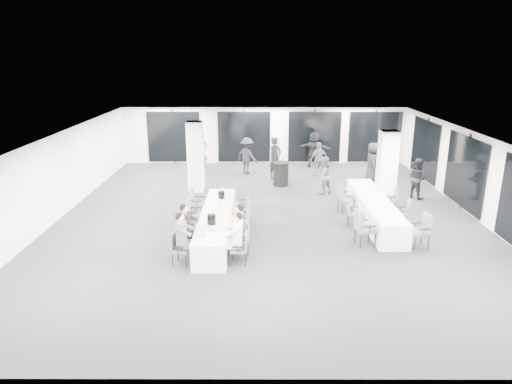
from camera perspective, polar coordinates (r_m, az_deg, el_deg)
room at (r=16.17m, az=4.52°, el=2.77°), size 14.04×16.04×2.84m
column_left at (r=18.32m, az=-7.57°, el=4.40°), size 0.60×0.60×2.80m
column_right at (r=16.65m, az=16.01°, el=2.61°), size 0.60×0.60×2.80m
banquet_table_main at (r=13.89m, az=-4.97°, el=-4.04°), size 0.90×5.00×0.75m
banquet_table_side at (r=15.58m, az=14.55°, el=-2.18°), size 0.90×5.00×0.75m
cocktail_table at (r=19.11m, az=3.13°, el=2.29°), size 0.72×0.72×1.00m
chair_main_left_near at (r=12.18m, az=-9.66°, el=-6.72°), size 0.52×0.55×0.87m
chair_main_left_second at (r=12.78m, az=-9.18°, el=-5.50°), size 0.48×0.53×0.88m
chair_main_left_mid at (r=13.58m, az=-8.64°, el=-3.96°), size 0.50×0.55×0.94m
chair_main_left_fourth at (r=14.49m, az=-8.07°, el=-2.53°), size 0.56×0.60×0.96m
chair_main_left_far at (r=15.50m, az=-7.54°, el=-1.13°), size 0.53×0.59×0.99m
chair_main_right_near at (r=12.01m, az=-1.82°, el=-6.81°), size 0.45×0.51×0.88m
chair_main_right_second at (r=12.60m, az=-1.71°, el=-5.50°), size 0.56×0.59×0.93m
chair_main_right_mid at (r=13.52m, az=-1.58°, el=-3.89°), size 0.52×0.56×0.92m
chair_main_right_fourth at (r=14.46m, az=-1.46°, el=-2.46°), size 0.56×0.59×0.93m
chair_main_right_far at (r=15.30m, az=-1.39°, el=-1.46°), size 0.51×0.55×0.88m
chair_side_left_near at (r=13.45m, az=13.21°, el=-4.19°), size 0.61×0.64×1.03m
chair_side_left_mid at (r=14.95m, az=11.91°, el=-2.34°), size 0.47×0.51×0.86m
chair_side_left_far at (r=16.21m, az=10.95°, el=-0.52°), size 0.58×0.61×0.97m
chair_side_right_near at (r=13.85m, az=20.07°, el=-4.30°), size 0.57×0.61×0.98m
chair_side_right_mid at (r=15.34m, az=17.98°, el=-2.32°), size 0.52×0.54×0.86m
chair_side_right_far at (r=16.62m, az=16.58°, el=-0.58°), size 0.51×0.56×0.93m
seated_guest_a at (r=12.02m, az=-9.01°, el=-5.38°), size 0.50×0.38×1.44m
seated_guest_b at (r=12.64m, az=-8.54°, el=-4.22°), size 0.50×0.38×1.44m
seated_guest_c at (r=11.90m, az=-2.60°, el=-5.42°), size 0.50×0.38×1.44m
seated_guest_d at (r=12.48m, az=-2.47°, el=-4.32°), size 0.50×0.38×1.44m
standing_guest_a at (r=20.17m, az=2.42°, el=4.64°), size 0.97×0.96×2.08m
standing_guest_b at (r=18.04m, az=8.45°, el=2.38°), size 0.96×0.84×1.71m
standing_guest_c at (r=20.90m, az=-1.15°, el=4.83°), size 1.36×1.24×1.90m
standing_guest_d at (r=20.76m, az=7.88°, el=4.37°), size 1.17×0.96×1.74m
standing_guest_e at (r=20.01m, az=14.33°, el=3.86°), size 0.64×0.99×1.97m
standing_guest_f at (r=22.32m, az=7.29°, el=5.59°), size 1.94×1.42×1.98m
standing_guest_g at (r=21.26m, az=-6.87°, el=5.27°), size 0.95×0.85×2.15m
standing_guest_h at (r=18.42m, az=19.52°, el=1.96°), size 0.91×0.99×1.76m
ice_bucket_near at (r=12.82m, az=-5.59°, el=-3.44°), size 0.24×0.24×0.28m
ice_bucket_far at (r=15.05m, az=-4.34°, el=-0.36°), size 0.21×0.21×0.24m
water_bottle_a at (r=11.95m, az=-6.54°, el=-5.22°), size 0.06×0.06×0.20m
water_bottle_b at (r=13.90m, az=-4.38°, el=-1.84°), size 0.08×0.08×0.24m
water_bottle_c at (r=15.47m, az=-4.11°, el=0.11°), size 0.07×0.07×0.23m
plate_a at (r=12.42m, az=-5.60°, el=-4.74°), size 0.19×0.19×0.03m
plate_b at (r=12.35m, az=-5.02°, el=-4.86°), size 0.20×0.20×0.03m
plate_c at (r=13.43m, az=-4.60°, el=-3.03°), size 0.18×0.18×0.03m
wine_glass at (r=11.70m, az=-5.07°, el=-5.41°), size 0.08×0.08×0.20m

